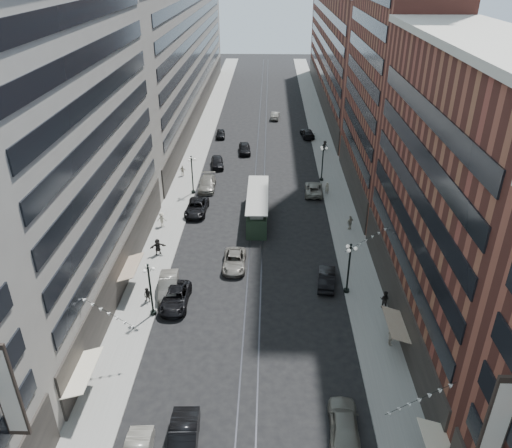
# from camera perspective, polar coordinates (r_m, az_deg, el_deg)

# --- Properties ---
(ground) EXTENTS (220.00, 220.00, 0.00)m
(ground) POSITION_cam_1_polar(r_m,az_deg,el_deg) (74.66, 0.40, 5.00)
(ground) COLOR black
(ground) RESTS_ON ground
(sidewalk_west) EXTENTS (4.00, 180.00, 0.15)m
(sidewalk_west) POSITION_cam_1_polar(r_m,az_deg,el_deg) (84.81, -6.97, 7.75)
(sidewalk_west) COLOR gray
(sidewalk_west) RESTS_ON ground
(sidewalk_east) EXTENTS (4.00, 180.00, 0.15)m
(sidewalk_east) POSITION_cam_1_polar(r_m,az_deg,el_deg) (84.46, 8.10, 7.59)
(sidewalk_east) COLOR gray
(sidewalk_east) RESTS_ON ground
(rail_west) EXTENTS (0.12, 180.00, 0.02)m
(rail_west) POSITION_cam_1_polar(r_m,az_deg,el_deg) (83.95, 0.06, 7.70)
(rail_west) COLOR #2D2D33
(rail_west) RESTS_ON ground
(rail_east) EXTENTS (0.12, 180.00, 0.02)m
(rail_east) POSITION_cam_1_polar(r_m,az_deg,el_deg) (83.93, 1.03, 7.69)
(rail_east) COLOR #2D2D33
(rail_east) RESTS_ON ground
(building_west_mid) EXTENTS (8.00, 36.00, 28.00)m
(building_west_mid) POSITION_cam_1_polar(r_m,az_deg,el_deg) (48.01, -21.19, 7.54)
(building_west_mid) COLOR gray
(building_west_mid) RESTS_ON ground
(building_west_far) EXTENTS (8.00, 90.00, 26.00)m
(building_west_far) POSITION_cam_1_polar(r_m,az_deg,el_deg) (107.46, -8.78, 19.12)
(building_west_far) COLOR gray
(building_west_far) RESTS_ON ground
(building_east_mid) EXTENTS (8.00, 30.00, 24.00)m
(building_east_mid) POSITION_cam_1_polar(r_m,az_deg,el_deg) (43.46, 22.54, 2.29)
(building_east_mid) COLOR brown
(building_east_mid) RESTS_ON ground
(building_east_tower) EXTENTS (8.00, 26.00, 42.00)m
(building_east_tower) POSITION_cam_1_polar(r_m,az_deg,el_deg) (67.00, 16.05, 19.99)
(building_east_tower) COLOR brown
(building_east_tower) RESTS_ON ground
(building_east_far) EXTENTS (8.00, 72.00, 24.00)m
(building_east_far) POSITION_cam_1_polar(r_m,az_deg,el_deg) (115.99, 9.85, 19.19)
(building_east_far) COLOR brown
(building_east_far) RESTS_ON ground
(lamppost_sw_far) EXTENTS (1.03, 1.14, 5.52)m
(lamppost_sw_far) POSITION_cam_1_polar(r_m,az_deg,el_deg) (46.31, -11.99, -7.16)
(lamppost_sw_far) COLOR black
(lamppost_sw_far) RESTS_ON sidewalk_west
(lamppost_sw_mid) EXTENTS (1.03, 1.14, 5.52)m
(lamppost_sw_mid) POSITION_cam_1_polar(r_m,az_deg,el_deg) (69.64, -7.30, 5.76)
(lamppost_sw_mid) COLOR black
(lamppost_sw_mid) RESTS_ON sidewalk_west
(lamppost_se_far) EXTENTS (1.03, 1.14, 5.52)m
(lamppost_se_far) POSITION_cam_1_polar(r_m,az_deg,el_deg) (49.03, 10.57, -4.82)
(lamppost_se_far) COLOR black
(lamppost_se_far) RESTS_ON sidewalk_east
(lamppost_se_mid) EXTENTS (1.03, 1.14, 5.52)m
(lamppost_se_mid) POSITION_cam_1_polar(r_m,az_deg,el_deg) (73.90, 7.62, 7.09)
(lamppost_se_mid) COLOR black
(lamppost_se_mid) RESTS_ON sidewalk_east
(streetcar) EXTENTS (2.64, 11.94, 3.30)m
(streetcar) POSITION_cam_1_polar(r_m,az_deg,el_deg) (63.11, 0.18, 1.97)
(streetcar) COLOR #203222
(streetcar) RESTS_ON ground
(car_2) EXTENTS (2.54, 5.46, 1.51)m
(car_2) POSITION_cam_1_polar(r_m,az_deg,el_deg) (48.65, -9.20, -8.33)
(car_2) COLOR black
(car_2) RESTS_ON ground
(car_4) EXTENTS (2.34, 5.22, 1.74)m
(car_4) POSITION_cam_1_polar(r_m,az_deg,el_deg) (37.75, 10.03, -21.56)
(car_4) COLOR slate
(car_4) RESTS_ON ground
(car_5) EXTENTS (2.15, 5.46, 1.77)m
(car_5) POSITION_cam_1_polar(r_m,az_deg,el_deg) (36.66, -8.32, -23.36)
(car_5) COLOR black
(car_5) RESTS_ON ground
(pedestrian_2) EXTENTS (0.85, 0.64, 1.56)m
(pedestrian_2) POSITION_cam_1_polar(r_m,az_deg,el_deg) (49.20, -12.29, -7.95)
(pedestrian_2) COLOR black
(pedestrian_2) RESTS_ON sidewalk_west
(pedestrian_4) EXTENTS (0.62, 1.02, 1.63)m
(pedestrian_4) POSITION_cam_1_polar(r_m,az_deg,el_deg) (44.86, 15.16, -12.39)
(pedestrian_4) COLOR #BFB29E
(pedestrian_4) RESTS_ON sidewalk_east
(car_7) EXTENTS (2.80, 5.75, 1.57)m
(car_7) POSITION_cam_1_polar(r_m,az_deg,el_deg) (65.10, -6.79, 1.90)
(car_7) COLOR black
(car_7) RESTS_ON ground
(car_8) EXTENTS (2.40, 5.66, 1.63)m
(car_8) POSITION_cam_1_polar(r_m,az_deg,el_deg) (71.88, -5.60, 4.62)
(car_8) COLOR slate
(car_8) RESTS_ON ground
(car_9) EXTENTS (1.90, 4.14, 1.38)m
(car_9) POSITION_cam_1_polar(r_m,az_deg,el_deg) (93.47, -4.09, 10.24)
(car_9) COLOR black
(car_9) RESTS_ON ground
(car_10) EXTENTS (2.22, 4.85, 1.54)m
(car_10) POSITION_cam_1_polar(r_m,az_deg,el_deg) (51.20, 8.08, -6.15)
(car_10) COLOR black
(car_10) RESTS_ON ground
(car_11) EXTENTS (2.74, 5.39, 1.46)m
(car_11) POSITION_cam_1_polar(r_m,az_deg,el_deg) (70.57, 6.61, 4.02)
(car_11) COLOR gray
(car_11) RESTS_ON ground
(car_12) EXTENTS (2.75, 5.43, 1.51)m
(car_12) POSITION_cam_1_polar(r_m,az_deg,el_deg) (93.88, 5.89, 10.29)
(car_12) COLOR black
(car_12) RESTS_ON ground
(car_13) EXTENTS (2.34, 4.95, 1.64)m
(car_13) POSITION_cam_1_polar(r_m,az_deg,el_deg) (85.37, -1.32, 8.63)
(car_13) COLOR black
(car_13) RESTS_ON ground
(car_14) EXTENTS (1.96, 4.62, 1.48)m
(car_14) POSITION_cam_1_polar(r_m,az_deg,el_deg) (104.80, 2.21, 12.31)
(car_14) COLOR gray
(car_14) RESTS_ON ground
(pedestrian_5) EXTENTS (1.84, 1.14, 1.92)m
(pedestrian_5) POSITION_cam_1_polar(r_m,az_deg,el_deg) (56.32, -11.16, -2.57)
(pedestrian_5) COLOR black
(pedestrian_5) RESTS_ON sidewalk_west
(pedestrian_6) EXTENTS (0.98, 0.50, 1.62)m
(pedestrian_6) POSITION_cam_1_polar(r_m,az_deg,el_deg) (76.50, -8.38, 6.05)
(pedestrian_6) COLOR #B2A893
(pedestrian_6) RESTS_ON sidewalk_west
(pedestrian_7) EXTENTS (1.02, 0.86, 1.84)m
(pedestrian_7) POSITION_cam_1_polar(r_m,az_deg,el_deg) (48.82, 14.48, -8.36)
(pedestrian_7) COLOR black
(pedestrian_7) RESTS_ON sidewalk_east
(pedestrian_8) EXTENTS (0.72, 0.57, 1.75)m
(pedestrian_8) POSITION_cam_1_polar(r_m,az_deg,el_deg) (70.25, 8.11, 4.07)
(pedestrian_8) COLOR #A7A18A
(pedestrian_8) RESTS_ON sidewalk_east
(pedestrian_9) EXTENTS (1.17, 0.77, 1.69)m
(pedestrian_9) POSITION_cam_1_polar(r_m,az_deg,el_deg) (86.97, 7.86, 8.86)
(pedestrian_9) COLOR black
(pedestrian_9) RESTS_ON sidewalk_east
(car_extra_0) EXTENTS (2.41, 5.20, 1.44)m
(car_extra_0) POSITION_cam_1_polar(r_m,az_deg,el_deg) (53.53, -2.49, -4.25)
(car_extra_0) COLOR #69655D
(car_extra_0) RESTS_ON ground
(car_extra_1) EXTENTS (2.51, 4.91, 1.60)m
(car_extra_1) POSITION_cam_1_polar(r_m,az_deg,el_deg) (79.63, -4.45, 7.06)
(car_extra_1) COLOR black
(car_extra_1) RESTS_ON ground
(car_extra_2) EXTENTS (2.35, 5.22, 1.66)m
(car_extra_2) POSITION_cam_1_polar(r_m,az_deg,el_deg) (50.28, -9.97, -6.95)
(car_extra_2) COLOR slate
(car_extra_2) RESTS_ON ground
(pedestrian_extra_0) EXTENTS (1.16, 0.97, 1.82)m
(pedestrian_extra_0) POSITION_cam_1_polar(r_m,az_deg,el_deg) (61.45, 10.72, 0.19)
(pedestrian_extra_0) COLOR #A8A08B
(pedestrian_extra_0) RESTS_ON sidewalk_east
(pedestrian_extra_1) EXTENTS (1.19, 0.59, 1.78)m
(pedestrian_extra_1) POSITION_cam_1_polar(r_m,az_deg,el_deg) (62.20, -10.72, 0.53)
(pedestrian_extra_1) COLOR #B9B199
(pedestrian_extra_1) RESTS_ON sidewalk_west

